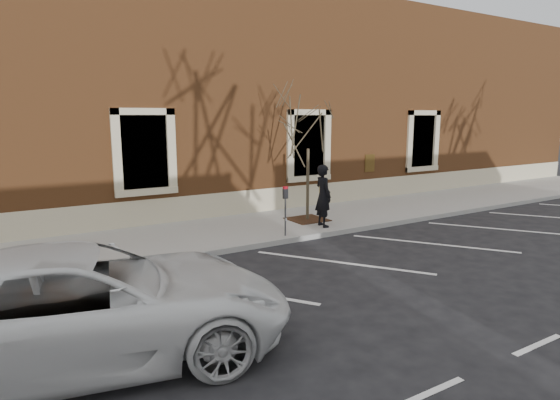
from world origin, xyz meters
TOP-DOWN VIEW (x-y plane):
  - ground at (0.00, 0.00)m, footprint 120.00×120.00m
  - sidewalk_near at (0.00, 1.75)m, footprint 40.00×3.50m
  - curb_near at (0.00, -0.05)m, footprint 40.00×0.12m
  - parking_stripes at (0.00, -2.20)m, footprint 28.00×4.40m
  - building_civic at (0.00, 7.74)m, footprint 40.00×8.62m
  - man at (1.50, 0.55)m, footprint 0.53×0.74m
  - parking_meter at (-0.08, 0.18)m, footprint 0.13×0.10m
  - tree_grate at (1.62, 1.54)m, footprint 1.14×1.14m
  - sapling at (1.62, 1.54)m, footprint 2.51×2.51m
  - white_truck at (-6.00, -3.82)m, footprint 6.41×3.87m

SIDE VIEW (x-z plane):
  - ground at x=0.00m, z-range 0.00..0.00m
  - parking_stripes at x=0.00m, z-range 0.00..0.01m
  - sidewalk_near at x=0.00m, z-range 0.00..0.15m
  - curb_near at x=0.00m, z-range 0.00..0.15m
  - tree_grate at x=1.62m, z-range 0.15..0.18m
  - white_truck at x=-6.00m, z-range 0.00..1.66m
  - man at x=1.50m, z-range 0.15..2.04m
  - parking_meter at x=-0.08m, z-range 0.42..1.82m
  - sapling at x=1.62m, z-range 0.98..5.16m
  - building_civic at x=0.00m, z-range 0.00..8.00m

